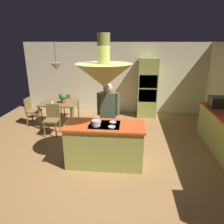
% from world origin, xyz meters
% --- Properties ---
extents(ground, '(8.16, 8.16, 0.00)m').
position_xyz_m(ground, '(0.00, 0.00, 0.00)').
color(ground, '#9E7042').
extents(wall_back, '(6.80, 0.10, 2.55)m').
position_xyz_m(wall_back, '(0.00, 3.45, 1.27)').
color(wall_back, beige).
rests_on(wall_back, ground).
extents(kitchen_island, '(1.68, 0.76, 0.94)m').
position_xyz_m(kitchen_island, '(0.00, -0.20, 0.47)').
color(kitchen_island, '#A0A84C').
rests_on(kitchen_island, ground).
extents(oven_tower, '(0.66, 0.62, 2.05)m').
position_xyz_m(oven_tower, '(1.10, 3.04, 1.03)').
color(oven_tower, '#A0A84C').
rests_on(oven_tower, ground).
extents(dining_table, '(1.13, 0.90, 0.76)m').
position_xyz_m(dining_table, '(-1.70, 1.90, 0.66)').
color(dining_table, brown).
rests_on(dining_table, ground).
extents(person_at_island, '(0.53, 0.22, 1.67)m').
position_xyz_m(person_at_island, '(0.00, 0.45, 0.96)').
color(person_at_island, tan).
rests_on(person_at_island, ground).
extents(range_hood, '(1.10, 1.10, 1.00)m').
position_xyz_m(range_hood, '(0.00, -0.20, 1.98)').
color(range_hood, '#A0A84C').
extents(pendant_light_over_table, '(0.32, 0.32, 0.82)m').
position_xyz_m(pendant_light_over_table, '(-1.70, 1.90, 1.86)').
color(pendant_light_over_table, beige).
extents(chair_facing_island, '(0.40, 0.40, 0.87)m').
position_xyz_m(chair_facing_island, '(-1.70, 1.23, 0.50)').
color(chair_facing_island, brown).
rests_on(chair_facing_island, ground).
extents(chair_by_back_wall, '(0.40, 0.40, 0.87)m').
position_xyz_m(chair_by_back_wall, '(-1.70, 2.57, 0.50)').
color(chair_by_back_wall, brown).
rests_on(chair_by_back_wall, ground).
extents(chair_at_corner, '(0.40, 0.40, 0.87)m').
position_xyz_m(chair_at_corner, '(-2.64, 1.90, 0.50)').
color(chair_at_corner, brown).
rests_on(chair_at_corner, ground).
extents(potted_plant_on_table, '(0.20, 0.20, 0.30)m').
position_xyz_m(potted_plant_on_table, '(-1.55, 1.84, 0.93)').
color(potted_plant_on_table, '#99382D').
rests_on(potted_plant_on_table, dining_table).
extents(cup_on_table, '(0.07, 0.07, 0.09)m').
position_xyz_m(cup_on_table, '(-1.85, 1.67, 0.81)').
color(cup_on_table, white).
rests_on(cup_on_table, dining_table).
extents(microwave_on_counter, '(0.46, 0.36, 0.28)m').
position_xyz_m(microwave_on_counter, '(2.84, 1.28, 1.06)').
color(microwave_on_counter, '#232326').
rests_on(microwave_on_counter, counter_run_right).
extents(cooking_pot_on_cooktop, '(0.18, 0.18, 0.12)m').
position_xyz_m(cooking_pot_on_cooktop, '(-0.16, -0.33, 1.00)').
color(cooking_pot_on_cooktop, '#B2B2B7').
rests_on(cooking_pot_on_cooktop, kitchen_island).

